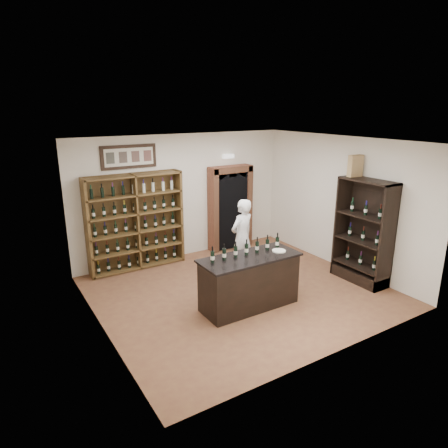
# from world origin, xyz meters

# --- Properties ---
(floor) EXTENTS (5.50, 5.50, 0.00)m
(floor) POSITION_xyz_m (0.00, 0.00, 0.00)
(floor) COLOR brown
(floor) RESTS_ON ground
(ceiling) EXTENTS (5.50, 5.50, 0.00)m
(ceiling) POSITION_xyz_m (0.00, 0.00, 3.00)
(ceiling) COLOR white
(ceiling) RESTS_ON wall_back
(wall_back) EXTENTS (5.50, 0.04, 3.00)m
(wall_back) POSITION_xyz_m (0.00, 2.50, 1.50)
(wall_back) COLOR silver
(wall_back) RESTS_ON ground
(wall_left) EXTENTS (0.04, 5.00, 3.00)m
(wall_left) POSITION_xyz_m (-2.75, 0.00, 1.50)
(wall_left) COLOR silver
(wall_left) RESTS_ON ground
(wall_right) EXTENTS (0.04, 5.00, 3.00)m
(wall_right) POSITION_xyz_m (2.75, 0.00, 1.50)
(wall_right) COLOR silver
(wall_right) RESTS_ON ground
(wine_shelf) EXTENTS (2.20, 0.38, 2.20)m
(wine_shelf) POSITION_xyz_m (-1.30, 2.33, 1.10)
(wine_shelf) COLOR brown
(wine_shelf) RESTS_ON ground
(framed_picture) EXTENTS (1.25, 0.04, 0.52)m
(framed_picture) POSITION_xyz_m (-1.30, 2.47, 2.55)
(framed_picture) COLOR black
(framed_picture) RESTS_ON wall_back
(arched_doorway) EXTENTS (1.17, 0.35, 2.17)m
(arched_doorway) POSITION_xyz_m (1.25, 2.33, 1.14)
(arched_doorway) COLOR black
(arched_doorway) RESTS_ON ground
(emergency_light) EXTENTS (0.30, 0.10, 0.10)m
(emergency_light) POSITION_xyz_m (1.25, 2.42, 2.40)
(emergency_light) COLOR white
(emergency_light) RESTS_ON wall_back
(tasting_counter) EXTENTS (1.88, 0.78, 1.00)m
(tasting_counter) POSITION_xyz_m (-0.20, -0.60, 0.49)
(tasting_counter) COLOR black
(tasting_counter) RESTS_ON ground
(counter_bottle_0) EXTENTS (0.07, 0.07, 0.30)m
(counter_bottle_0) POSITION_xyz_m (-0.92, -0.49, 1.11)
(counter_bottle_0) COLOR black
(counter_bottle_0) RESTS_ON tasting_counter
(counter_bottle_1) EXTENTS (0.07, 0.07, 0.30)m
(counter_bottle_1) POSITION_xyz_m (-0.68, -0.49, 1.11)
(counter_bottle_1) COLOR black
(counter_bottle_1) RESTS_ON tasting_counter
(counter_bottle_2) EXTENTS (0.07, 0.07, 0.30)m
(counter_bottle_2) POSITION_xyz_m (-0.44, -0.49, 1.11)
(counter_bottle_2) COLOR black
(counter_bottle_2) RESTS_ON tasting_counter
(counter_bottle_3) EXTENTS (0.07, 0.07, 0.30)m
(counter_bottle_3) POSITION_xyz_m (-0.20, -0.49, 1.11)
(counter_bottle_3) COLOR black
(counter_bottle_3) RESTS_ON tasting_counter
(counter_bottle_4) EXTENTS (0.07, 0.07, 0.30)m
(counter_bottle_4) POSITION_xyz_m (0.04, -0.49, 1.11)
(counter_bottle_4) COLOR black
(counter_bottle_4) RESTS_ON tasting_counter
(counter_bottle_5) EXTENTS (0.07, 0.07, 0.30)m
(counter_bottle_5) POSITION_xyz_m (0.28, -0.49, 1.11)
(counter_bottle_5) COLOR black
(counter_bottle_5) RESTS_ON tasting_counter
(counter_bottle_6) EXTENTS (0.07, 0.07, 0.30)m
(counter_bottle_6) POSITION_xyz_m (0.52, -0.49, 1.11)
(counter_bottle_6) COLOR black
(counter_bottle_6) RESTS_ON tasting_counter
(side_cabinet) EXTENTS (0.48, 1.20, 2.20)m
(side_cabinet) POSITION_xyz_m (2.52, -0.90, 0.75)
(side_cabinet) COLOR black
(side_cabinet) RESTS_ON ground
(shopkeeper) EXTENTS (0.71, 0.56, 1.71)m
(shopkeeper) POSITION_xyz_m (0.54, 0.74, 0.86)
(shopkeeper) COLOR white
(shopkeeper) RESTS_ON ground
(plate) EXTENTS (0.26, 0.26, 0.02)m
(plate) POSITION_xyz_m (0.42, -0.67, 1.01)
(plate) COLOR beige
(plate) RESTS_ON tasting_counter
(wine_crate) EXTENTS (0.33, 0.16, 0.45)m
(wine_crate) POSITION_xyz_m (2.52, -0.50, 2.42)
(wine_crate) COLOR tan
(wine_crate) RESTS_ON side_cabinet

